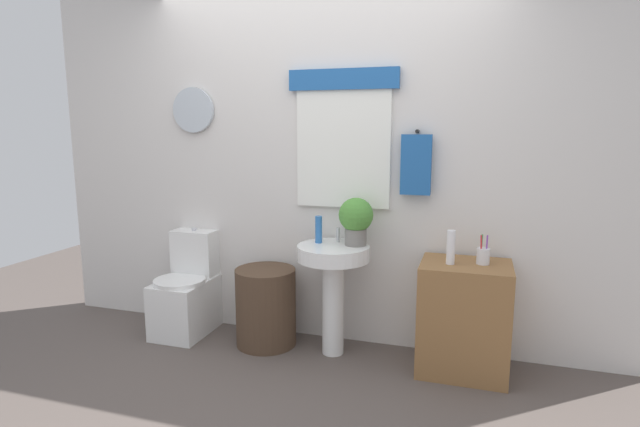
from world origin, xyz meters
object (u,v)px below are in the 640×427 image
wooden_cabinet (464,318)px  toothbrush_cup (483,256)px  lotion_bottle (451,247)px  toilet (187,294)px  potted_plant (356,219)px  laundry_hamper (266,307)px  pedestal_sink (333,274)px  soap_bottle (319,229)px

wooden_cabinet → toothbrush_cup: 0.42m
wooden_cabinet → lotion_bottle: bearing=-157.6°
toilet → potted_plant: 1.47m
laundry_hamper → pedestal_sink: size_ratio=0.73×
laundry_hamper → potted_plant: size_ratio=1.73×
toilet → pedestal_sink: bearing=-1.7°
toilet → wooden_cabinet: bearing=-1.0°
soap_bottle → pedestal_sink: bearing=-22.6°
soap_bottle → lotion_bottle: (0.89, -0.09, -0.04)m
laundry_hamper → toothbrush_cup: bearing=0.8°
laundry_hamper → pedestal_sink: bearing=0.0°
toilet → laundry_hamper: bearing=-2.9°
soap_bottle → lotion_bottle: bearing=-5.8°
pedestal_sink → wooden_cabinet: size_ratio=1.07×
pedestal_sink → soap_bottle: (-0.12, 0.05, 0.29)m
toilet → soap_bottle: size_ratio=4.20×
pedestal_sink → toothbrush_cup: size_ratio=4.15×
potted_plant → toothbrush_cup: 0.85m
toilet → potted_plant: potted_plant is taller
pedestal_sink → soap_bottle: 0.32m
wooden_cabinet → laundry_hamper: bearing=180.0°
lotion_bottle → toothbrush_cup: (0.19, 0.06, -0.05)m
pedestal_sink → lotion_bottle: bearing=-3.0°
soap_bottle → toothbrush_cup: 1.09m
pedestal_sink → lotion_bottle: lotion_bottle is taller
soap_bottle → toothbrush_cup: size_ratio=1.01×
laundry_hamper → potted_plant: (0.64, 0.06, 0.67)m
pedestal_sink → toothbrush_cup: bearing=1.2°
laundry_hamper → lotion_bottle: 1.39m
toilet → pedestal_sink: toilet is taller
toilet → soap_bottle: bearing=0.9°
wooden_cabinet → soap_bottle: (-0.99, 0.05, 0.51)m
laundry_hamper → potted_plant: potted_plant is taller
laundry_hamper → soap_bottle: soap_bottle is taller
laundry_hamper → soap_bottle: bearing=7.4°
wooden_cabinet → potted_plant: bearing=175.3°
pedestal_sink → potted_plant: size_ratio=2.38×
soap_bottle → lotion_bottle: 0.90m
laundry_hamper → pedestal_sink: (0.50, 0.00, 0.29)m
toilet → potted_plant: bearing=1.1°
lotion_bottle → potted_plant: bearing=171.0°
pedestal_sink → lotion_bottle: size_ratio=3.60×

